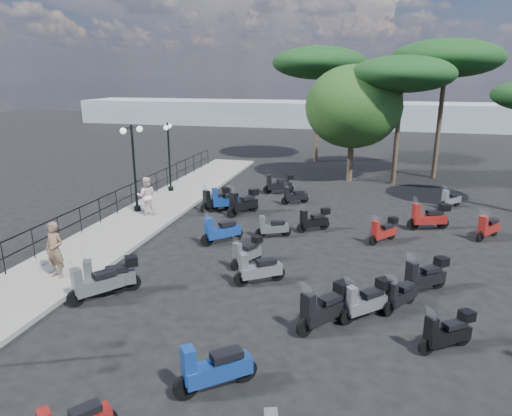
% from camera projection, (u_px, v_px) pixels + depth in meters
% --- Properties ---
extents(ground, '(120.00, 120.00, 0.00)m').
position_uv_depth(ground, '(265.00, 262.00, 16.01)').
color(ground, black).
rests_on(ground, ground).
extents(sidewalk, '(3.00, 30.00, 0.15)m').
position_uv_depth(sidewalk, '(138.00, 221.00, 20.30)').
color(sidewalk, slate).
rests_on(sidewalk, ground).
extents(railing, '(0.04, 26.04, 1.10)m').
position_uv_depth(railing, '(108.00, 202.00, 20.18)').
color(railing, black).
rests_on(railing, sidewalk).
extents(lamp_post_1, '(0.63, 1.12, 4.04)m').
position_uv_depth(lamp_post_1, '(134.00, 163.00, 20.87)').
color(lamp_post_1, black).
rests_on(lamp_post_1, sidewalk).
extents(lamp_post_2, '(0.45, 1.08, 3.73)m').
position_uv_depth(lamp_post_2, '(169.00, 152.00, 24.67)').
color(lamp_post_2, black).
rests_on(lamp_post_2, sidewalk).
extents(woman, '(0.71, 0.52, 1.81)m').
position_uv_depth(woman, '(55.00, 250.00, 14.22)').
color(woman, brown).
rests_on(woman, sidewalk).
extents(pedestrian_far, '(1.03, 0.92, 1.74)m').
position_uv_depth(pedestrian_far, '(146.00, 196.00, 20.72)').
color(pedestrian_far, silver).
rests_on(pedestrian_far, sidewalk).
extents(scooter_1, '(1.60, 1.17, 1.45)m').
position_uv_depth(scooter_1, '(110.00, 276.00, 13.56)').
color(scooter_1, black).
rests_on(scooter_1, ground).
extents(scooter_2, '(1.17, 1.51, 1.43)m').
position_uv_depth(scooter_2, '(96.00, 284.00, 13.16)').
color(scooter_2, black).
rests_on(scooter_2, ground).
extents(scooter_3, '(1.33, 1.39, 1.44)m').
position_uv_depth(scooter_3, '(221.00, 231.00, 17.63)').
color(scooter_3, black).
rests_on(scooter_3, ground).
extents(scooter_4, '(1.17, 1.48, 1.38)m').
position_uv_depth(scooter_4, '(216.00, 200.00, 21.96)').
color(scooter_4, black).
rests_on(scooter_4, ground).
extents(scooter_5, '(1.67, 1.03, 1.46)m').
position_uv_depth(scooter_5, '(226.00, 201.00, 21.84)').
color(scooter_5, black).
rests_on(scooter_5, ground).
extents(scooter_7, '(1.49, 1.27, 1.47)m').
position_uv_depth(scooter_7, '(214.00, 369.00, 9.35)').
color(scooter_7, black).
rests_on(scooter_7, ground).
extents(scooter_8, '(1.47, 1.08, 1.36)m').
position_uv_depth(scooter_8, '(258.00, 270.00, 14.21)').
color(scooter_8, black).
rests_on(scooter_8, ground).
extents(scooter_9, '(0.86, 1.39, 1.20)m').
position_uv_depth(scooter_9, '(247.00, 253.00, 15.61)').
color(scooter_9, black).
rests_on(scooter_9, ground).
extents(scooter_10, '(1.17, 1.66, 1.49)m').
position_uv_depth(scooter_10, '(244.00, 203.00, 21.25)').
color(scooter_10, black).
rests_on(scooter_10, ground).
extents(scooter_11, '(1.63, 0.93, 1.38)m').
position_uv_depth(scooter_11, '(279.00, 185.00, 25.02)').
color(scooter_11, black).
rests_on(scooter_11, ground).
extents(scooter_13, '(1.35, 1.28, 1.35)m').
position_uv_depth(scooter_13, '(366.00, 301.00, 12.16)').
color(scooter_13, black).
rests_on(scooter_13, ground).
extents(scooter_14, '(1.28, 1.53, 1.45)m').
position_uv_depth(scooter_14, '(324.00, 308.00, 11.71)').
color(scooter_14, black).
rests_on(scooter_14, ground).
extents(scooter_15, '(1.37, 0.80, 1.18)m').
position_uv_depth(scooter_15, '(272.00, 228.00, 18.31)').
color(scooter_15, black).
rests_on(scooter_15, ground).
extents(scooter_16, '(1.30, 1.08, 1.23)m').
position_uv_depth(scooter_16, '(314.00, 221.00, 19.03)').
color(scooter_16, black).
rests_on(scooter_16, ground).
extents(scooter_17, '(1.29, 0.92, 1.19)m').
position_uv_depth(scooter_17, '(294.00, 196.00, 23.04)').
color(scooter_17, black).
rests_on(scooter_17, ground).
extents(scooter_19, '(1.33, 1.01, 1.22)m').
position_uv_depth(scooter_19, '(447.00, 333.00, 10.77)').
color(scooter_19, black).
rests_on(scooter_19, ground).
extents(scooter_20, '(0.96, 1.30, 1.21)m').
position_uv_depth(scooter_20, '(400.00, 296.00, 12.64)').
color(scooter_20, black).
rests_on(scooter_20, ground).
extents(scooter_21, '(1.09, 1.27, 1.22)m').
position_uv_depth(scooter_21, '(383.00, 231.00, 17.75)').
color(scooter_21, black).
rests_on(scooter_21, ground).
extents(scooter_22, '(1.76, 0.89, 1.46)m').
position_uv_depth(scooter_22, '(429.00, 217.00, 19.19)').
color(scooter_22, black).
rests_on(scooter_22, ground).
extents(scooter_26, '(1.42, 1.20, 1.36)m').
position_uv_depth(scooter_26, '(425.00, 276.00, 13.65)').
color(scooter_26, black).
rests_on(scooter_26, ground).
extents(scooter_27, '(1.10, 1.36, 1.31)m').
position_uv_depth(scooter_27, '(488.00, 228.00, 18.13)').
color(scooter_27, black).
rests_on(scooter_27, ground).
extents(scooter_28, '(1.11, 1.13, 1.19)m').
position_uv_depth(scooter_28, '(450.00, 200.00, 22.42)').
color(scooter_28, black).
rests_on(scooter_28, ground).
extents(broadleaf_tree, '(5.72, 5.72, 6.93)m').
position_uv_depth(broadleaf_tree, '(353.00, 107.00, 26.98)').
color(broadleaf_tree, '#38281E').
rests_on(broadleaf_tree, ground).
extents(pine_0, '(5.88, 5.88, 7.39)m').
position_uv_depth(pine_0, '(402.00, 74.00, 25.48)').
color(pine_0, '#38281E').
rests_on(pine_0, ground).
extents(pine_1, '(6.48, 6.48, 8.39)m').
position_uv_depth(pine_1, '(446.00, 59.00, 27.02)').
color(pine_1, '#38281E').
rests_on(pine_1, ground).
extents(pine_2, '(6.74, 6.74, 8.32)m').
position_uv_depth(pine_2, '(319.00, 63.00, 32.55)').
color(pine_2, '#38281E').
rests_on(pine_2, ground).
extents(distant_hills, '(70.00, 8.00, 3.00)m').
position_uv_depth(distant_hills, '(345.00, 114.00, 57.49)').
color(distant_hills, gray).
rests_on(distant_hills, ground).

